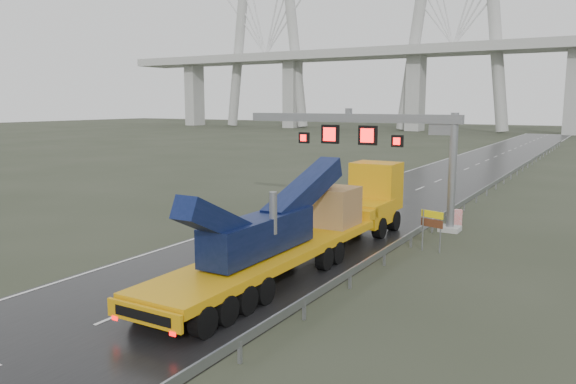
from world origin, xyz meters
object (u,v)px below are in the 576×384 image
Objects in this scene: exit_sign_pair at (432,223)px; striped_barrier at (457,218)px; sign_gantry at (378,137)px; heavy_haul_truck at (320,219)px.

striped_barrier is at bearing 110.38° from exit_sign_pair.
sign_gantry is at bearing 151.03° from exit_sign_pair.
striped_barrier is at bearing 68.27° from heavy_haul_truck.
exit_sign_pair is (5.20, -5.35, -4.04)m from sign_gantry.
exit_sign_pair is at bearing -107.99° from striped_barrier.
exit_sign_pair is at bearing 37.36° from heavy_haul_truck.
sign_gantry is 7.20m from striped_barrier.
heavy_haul_truck is 5.96m from exit_sign_pair.
sign_gantry is 14.22× the size of striped_barrier.
sign_gantry reaches higher than striped_barrier.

